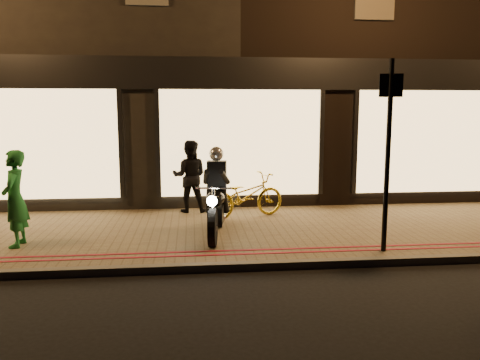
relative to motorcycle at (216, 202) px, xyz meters
name	(u,v)px	position (x,y,z in m)	size (l,w,h in m)	color
ground	(269,271)	(0.69, -1.61, -0.73)	(90.00, 90.00, 0.00)	black
sidewalk	(252,232)	(0.69, 0.39, -0.67)	(50.00, 4.00, 0.12)	#746647
kerb_stone	(268,266)	(0.69, -1.56, -0.67)	(50.00, 0.14, 0.12)	#59544C
red_kerb_lines	(263,251)	(0.69, -1.06, -0.61)	(50.00, 0.26, 0.01)	maroon
building_row	(224,51)	(0.69, 7.38, 3.51)	(48.00, 10.11, 8.50)	black
motorcycle	(216,202)	(0.00, 0.00, 0.00)	(0.64, 1.94, 1.59)	black
sign_post	(388,146)	(2.61, -1.20, 1.06)	(0.35, 0.12, 3.00)	black
bicycle_gold	(245,196)	(0.68, 1.35, -0.15)	(0.62, 1.77, 0.93)	gold
person_green	(15,199)	(-3.31, -0.32, 0.18)	(0.58, 0.38, 1.59)	#1F7430
person_dark	(190,176)	(-0.47, 2.05, 0.18)	(0.77, 0.60, 1.58)	black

